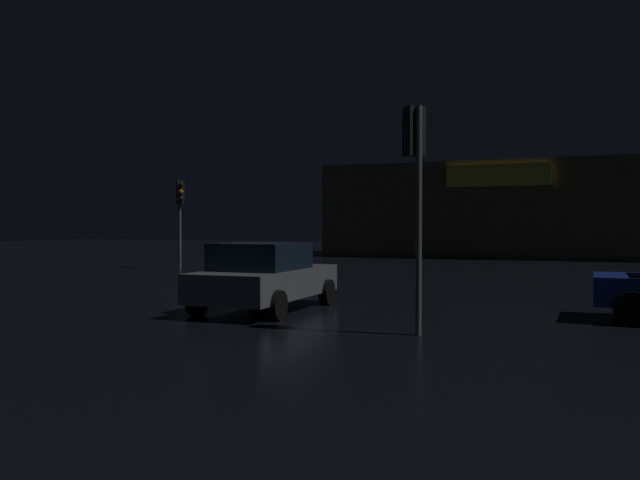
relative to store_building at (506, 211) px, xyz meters
The scene contains 5 objects.
ground_plane 25.52m from the store_building, 101.56° to the right, with size 120.00×120.00×0.00m, color black.
store_building is the anchor object (origin of this frame).
traffic_signal_main 31.30m from the store_building, 87.17° to the right, with size 0.42×0.42×3.95m.
traffic_signal_cross_left 21.66m from the store_building, 124.72° to the right, with size 0.42×0.42×3.96m.
car_far 29.52m from the store_building, 94.51° to the right, with size 2.09×4.31×1.51m.
Camera 1 is at (9.24, -17.41, 1.87)m, focal length 36.15 mm.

